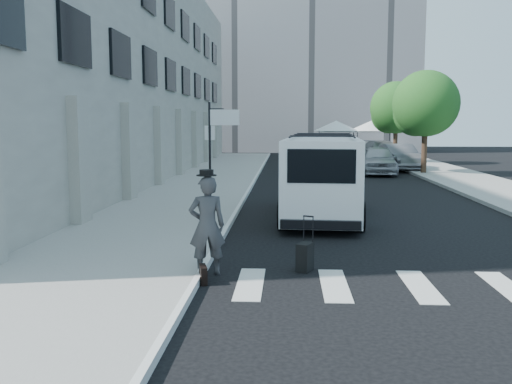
# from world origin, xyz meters

# --- Properties ---
(ground) EXTENTS (120.00, 120.00, 0.00)m
(ground) POSITION_xyz_m (0.00, 0.00, 0.00)
(ground) COLOR black
(ground) RESTS_ON ground
(sidewalk_left) EXTENTS (4.50, 48.00, 0.15)m
(sidewalk_left) POSITION_xyz_m (-4.25, 16.00, 0.07)
(sidewalk_left) COLOR gray
(sidewalk_left) RESTS_ON ground
(sidewalk_right) EXTENTS (4.00, 56.00, 0.15)m
(sidewalk_right) POSITION_xyz_m (9.00, 20.00, 0.07)
(sidewalk_right) COLOR gray
(sidewalk_right) RESTS_ON ground
(building_left) EXTENTS (10.00, 44.00, 12.00)m
(building_left) POSITION_xyz_m (-11.50, 18.00, 6.00)
(building_left) COLOR gray
(building_left) RESTS_ON ground
(building_far) EXTENTS (22.00, 12.00, 25.00)m
(building_far) POSITION_xyz_m (2.00, 50.00, 12.50)
(building_far) COLOR slate
(building_far) RESTS_ON ground
(sign_pole) EXTENTS (1.03, 0.07, 3.50)m
(sign_pole) POSITION_xyz_m (-2.36, 3.20, 2.65)
(sign_pole) COLOR black
(sign_pole) RESTS_ON sidewalk_left
(tree_near) EXTENTS (3.80, 3.83, 6.03)m
(tree_near) POSITION_xyz_m (7.50, 20.15, 3.97)
(tree_near) COLOR black
(tree_near) RESTS_ON ground
(tree_far) EXTENTS (3.80, 3.83, 6.03)m
(tree_far) POSITION_xyz_m (7.50, 29.15, 3.97)
(tree_far) COLOR black
(tree_far) RESTS_ON ground
(tent_left) EXTENTS (4.00, 4.00, 3.20)m
(tent_left) POSITION_xyz_m (4.00, 38.00, 2.71)
(tent_left) COLOR black
(tent_left) RESTS_ON ground
(tent_right) EXTENTS (4.00, 4.00, 3.20)m
(tent_right) POSITION_xyz_m (7.20, 38.50, 2.71)
(tent_right) COLOR black
(tent_right) RESTS_ON ground
(businessman) EXTENTS (0.83, 0.65, 2.01)m
(businessman) POSITION_xyz_m (-1.90, -2.41, 1.00)
(businessman) COLOR #3A3A3D
(businessman) RESTS_ON ground
(briefcase) EXTENTS (0.23, 0.46, 0.34)m
(briefcase) POSITION_xyz_m (-1.90, -3.00, 0.17)
(briefcase) COLOR black
(briefcase) RESTS_ON ground
(suitcase) EXTENTS (0.39, 0.47, 1.14)m
(suitcase) POSITION_xyz_m (0.07, -2.00, 0.30)
(suitcase) COLOR black
(suitcase) RESTS_ON ground
(cargo_van) EXTENTS (2.80, 7.00, 2.56)m
(cargo_van) POSITION_xyz_m (0.82, 4.74, 1.32)
(cargo_van) COLOR white
(cargo_van) RESTS_ON ground
(parked_car_a) EXTENTS (2.29, 5.05, 1.68)m
(parked_car_a) POSITION_xyz_m (5.00, 20.33, 0.84)
(parked_car_a) COLOR #A5A6AD
(parked_car_a) RESTS_ON ground
(parked_car_b) EXTENTS (2.43, 5.27, 1.67)m
(parked_car_b) POSITION_xyz_m (6.80, 23.34, 0.84)
(parked_car_b) COLOR slate
(parked_car_b) RESTS_ON ground
(parked_car_c) EXTENTS (3.10, 6.11, 1.70)m
(parked_car_c) POSITION_xyz_m (6.72, 29.40, 0.85)
(parked_car_c) COLOR #919398
(parked_car_c) RESTS_ON ground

